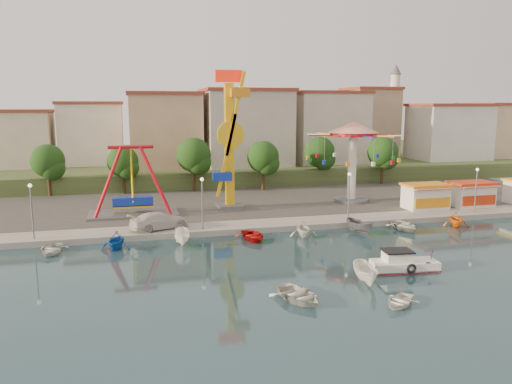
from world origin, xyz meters
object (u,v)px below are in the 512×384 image
object	(u,v)px
pirate_ship_ride	(132,182)
wave_swinger	(353,143)
kamikaze_tower	(231,143)
cabin_motorboat	(403,264)
van	(159,221)
rowboat_a	(298,294)
skiff	(366,273)

from	to	relation	value
pirate_ship_ride	wave_swinger	world-z (taller)	wave_swinger
kamikaze_tower	cabin_motorboat	world-z (taller)	kamikaze_tower
van	cabin_motorboat	bearing A→B (deg)	-153.18
cabin_motorboat	rowboat_a	bearing A→B (deg)	-152.47
wave_swinger	rowboat_a	distance (m)	34.44
skiff	rowboat_a	bearing A→B (deg)	-151.40
cabin_motorboat	van	distance (m)	24.36
kamikaze_tower	van	world-z (taller)	kamikaze_tower
cabin_motorboat	van	world-z (taller)	van
wave_swinger	van	distance (m)	27.51
rowboat_a	van	size ratio (longest dim) A/B	0.70
cabin_motorboat	rowboat_a	distance (m)	10.89
skiff	pirate_ship_ride	bearing A→B (deg)	133.08
cabin_motorboat	skiff	size ratio (longest dim) A/B	1.41
kamikaze_tower	cabin_motorboat	distance (m)	27.20
rowboat_a	cabin_motorboat	bearing A→B (deg)	3.42
rowboat_a	skiff	bearing A→B (deg)	0.73
cabin_motorboat	rowboat_a	size ratio (longest dim) A/B	1.30
kamikaze_tower	van	xyz separation A→B (m)	(-9.10, -8.18, -7.13)
kamikaze_tower	skiff	xyz separation A→B (m)	(4.93, -26.25, -7.86)
pirate_ship_ride	wave_swinger	size ratio (longest dim) A/B	0.86
wave_swinger	rowboat_a	xyz separation A→B (m)	(-17.11, -28.86, -7.77)
kamikaze_tower	rowboat_a	xyz separation A→B (m)	(-1.02, -28.24, -8.17)
pirate_ship_ride	kamikaze_tower	distance (m)	12.36
kamikaze_tower	cabin_motorboat	size ratio (longest dim) A/B	3.06
cabin_motorboat	rowboat_a	world-z (taller)	cabin_motorboat
wave_swinger	cabin_motorboat	distance (m)	27.01
wave_swinger	van	xyz separation A→B (m)	(-25.18, -8.80, -6.73)
rowboat_a	van	bearing A→B (deg)	94.21
van	rowboat_a	bearing A→B (deg)	-179.76
pirate_ship_ride	rowboat_a	xyz separation A→B (m)	(10.58, -27.50, -3.96)
kamikaze_tower	cabin_motorboat	xyz separation A→B (m)	(9.14, -24.31, -8.11)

